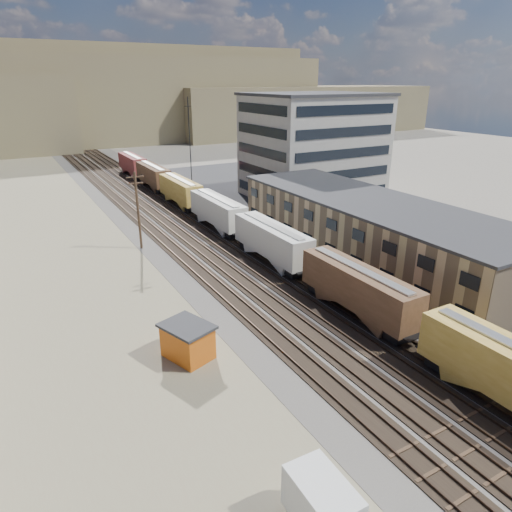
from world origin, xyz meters
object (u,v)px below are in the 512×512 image
utility_pole_north (138,209)px  maintenance_shed (188,341)px  freight_train (242,224)px  parked_car_blue (315,194)px

utility_pole_north → maintenance_shed: 27.02m
utility_pole_north → freight_train: bearing=-21.4°
freight_train → utility_pole_north: utility_pole_north is taller
utility_pole_north → parked_car_blue: utility_pole_north is taller
maintenance_shed → parked_car_blue: maintenance_shed is taller
freight_train → maintenance_shed: size_ratio=25.33×
utility_pole_north → parked_car_blue: size_ratio=1.99×
parked_car_blue → freight_train: bearing=170.1°
utility_pole_north → maintenance_shed: bearing=-98.5°
utility_pole_north → maintenance_shed: (-3.95, -26.46, -3.82)m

